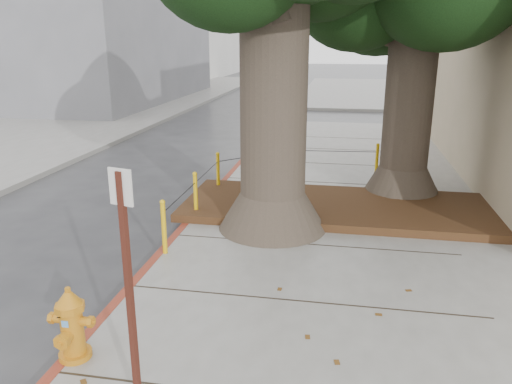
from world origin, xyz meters
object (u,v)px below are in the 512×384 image
(car_red, at_px, (492,111))
(car_dark, at_px, (91,101))
(fire_hydrant, at_px, (72,324))
(car_silver, at_px, (481,111))
(signpost, at_px, (128,279))

(car_red, height_order, car_dark, car_dark)
(fire_hydrant, height_order, car_silver, car_silver)
(car_red, relative_size, car_dark, 0.76)
(fire_hydrant, relative_size, car_dark, 0.20)
(fire_hydrant, xyz_separation_m, car_silver, (8.74, 19.17, -0.03))
(fire_hydrant, distance_m, signpost, 1.48)
(car_silver, xyz_separation_m, car_dark, (-18.44, -0.40, 0.09))
(signpost, distance_m, car_dark, 22.11)
(fire_hydrant, bearing_deg, car_red, 64.28)
(car_silver, bearing_deg, car_red, -105.27)
(fire_hydrant, height_order, car_red, car_red)
(car_silver, distance_m, car_dark, 18.44)
(car_silver, bearing_deg, car_dark, 95.76)
(car_dark, bearing_deg, car_red, 1.41)
(car_red, xyz_separation_m, car_dark, (-18.85, -0.25, 0.09))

